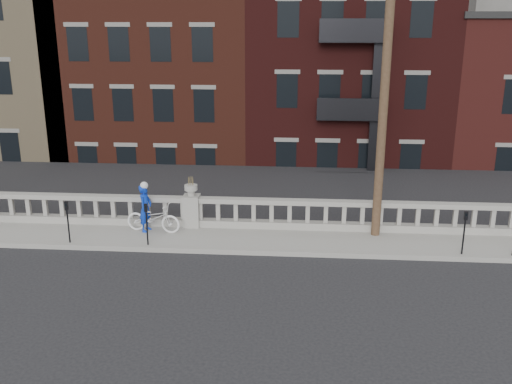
{
  "coord_description": "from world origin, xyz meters",
  "views": [
    {
      "loc": [
        3.6,
        -14.29,
        7.03
      ],
      "look_at": [
        2.27,
        3.2,
        1.65
      ],
      "focal_mm": 40.0,
      "sensor_mm": 36.0,
      "label": 1
    }
  ],
  "objects": [
    {
      "name": "parking_meter_b",
      "position": [
        -3.62,
        2.15,
        1.0
      ],
      "size": [
        0.1,
        0.09,
        1.36
      ],
      "color": "black",
      "rests_on": "sidewalk"
    },
    {
      "name": "parking_meter_c",
      "position": [
        -1.09,
        2.15,
        1.0
      ],
      "size": [
        0.1,
        0.09,
        1.36
      ],
      "color": "black",
      "rests_on": "sidewalk"
    },
    {
      "name": "ground",
      "position": [
        0.0,
        0.0,
        0.0
      ],
      "size": [
        120.0,
        120.0,
        0.0
      ],
      "primitive_type": "plane",
      "color": "black",
      "rests_on": "ground"
    },
    {
      "name": "planter_pedestal",
      "position": [
        0.0,
        3.95,
        0.83
      ],
      "size": [
        0.55,
        0.55,
        1.76
      ],
      "color": "gray",
      "rests_on": "sidewalk"
    },
    {
      "name": "cyclist",
      "position": [
        -1.45,
        3.37,
        0.95
      ],
      "size": [
        0.48,
        0.65,
        1.61
      ],
      "primitive_type": "imported",
      "rotation": [
        0.0,
        0.0,
        1.39
      ],
      "color": "#0B2EB3",
      "rests_on": "sidewalk"
    },
    {
      "name": "lower_level",
      "position": [
        0.56,
        23.04,
        2.63
      ],
      "size": [
        80.0,
        44.0,
        20.8
      ],
      "color": "#605E59",
      "rests_on": "ground"
    },
    {
      "name": "sidewalk",
      "position": [
        0.0,
        3.0,
        0.07
      ],
      "size": [
        32.0,
        2.2,
        0.15
      ],
      "primitive_type": "cube",
      "color": "gray",
      "rests_on": "ground"
    },
    {
      "name": "parking_meter_d",
      "position": [
        8.62,
        2.15,
        1.0
      ],
      "size": [
        0.1,
        0.09,
        1.36
      ],
      "color": "black",
      "rests_on": "sidewalk"
    },
    {
      "name": "bicycle",
      "position": [
        -1.19,
        3.31,
        0.64
      ],
      "size": [
        1.94,
        0.92,
        0.98
      ],
      "primitive_type": "imported",
      "rotation": [
        0.0,
        0.0,
        1.42
      ],
      "color": "white",
      "rests_on": "sidewalk"
    },
    {
      "name": "balustrade",
      "position": [
        0.0,
        3.95,
        0.64
      ],
      "size": [
        28.0,
        0.34,
        1.03
      ],
      "color": "gray",
      "rests_on": "sidewalk"
    },
    {
      "name": "utility_pole",
      "position": [
        6.2,
        3.6,
        5.24
      ],
      "size": [
        1.6,
        0.28,
        10.0
      ],
      "color": "#422D1E",
      "rests_on": "sidewalk"
    }
  ]
}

